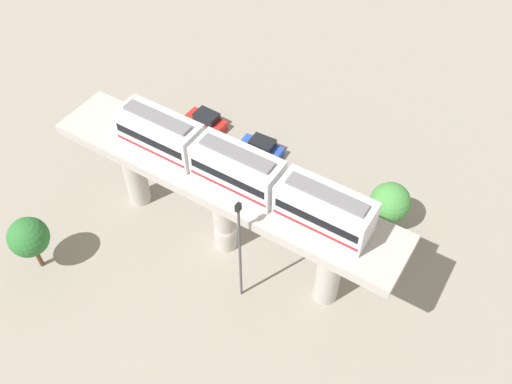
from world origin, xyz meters
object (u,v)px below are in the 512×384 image
at_px(parked_car_red, 206,121).
at_px(tree_near_viaduct, 29,237).
at_px(tree_mid_lot, 390,202).
at_px(signal_post, 240,249).
at_px(train, 237,169).
at_px(parked_car_blue, 261,148).

distance_m(parked_car_red, tree_near_viaduct, 21.21).
height_order(tree_near_viaduct, tree_mid_lot, tree_near_viaduct).
bearing_deg(tree_near_viaduct, signal_post, 112.77).
relative_size(train, tree_mid_lot, 4.39).
bearing_deg(parked_car_red, train, 47.46).
xyz_separation_m(tree_near_viaduct, tree_mid_lot, (-18.91, 22.17, -0.85)).
height_order(tree_mid_lot, signal_post, signal_post).
height_order(parked_car_red, signal_post, signal_post).
bearing_deg(parked_car_red, signal_post, 45.15).
distance_m(tree_mid_lot, signal_post, 14.52).
height_order(parked_car_blue, tree_mid_lot, tree_mid_lot).
bearing_deg(parked_car_blue, signal_post, 23.18).
xyz_separation_m(parked_car_blue, signal_post, (14.12, 6.88, 5.32)).
relative_size(parked_car_red, tree_near_viaduct, 0.79).
relative_size(parked_car_blue, tree_near_viaduct, 0.79).
xyz_separation_m(tree_mid_lot, signal_post, (12.45, -6.79, 3.12)).
xyz_separation_m(train, parked_car_red, (-11.06, -11.33, -9.25)).
relative_size(tree_near_viaduct, tree_mid_lot, 1.16).
relative_size(parked_car_red, tree_mid_lot, 0.91).
height_order(tree_near_viaduct, signal_post, signal_post).
distance_m(tree_near_viaduct, signal_post, 16.84).
relative_size(parked_car_blue, signal_post, 0.39).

